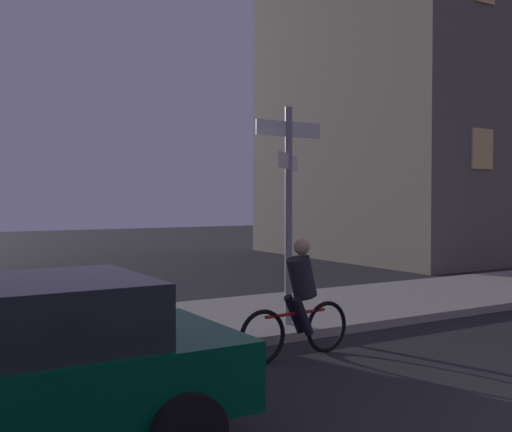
# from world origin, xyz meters

# --- Properties ---
(sidewalk_kerb) EXTENTS (40.00, 3.39, 0.14)m
(sidewalk_kerb) POSITION_xyz_m (0.00, 6.82, 0.07)
(sidewalk_kerb) COLOR gray
(sidewalk_kerb) RESTS_ON ground_plane
(signpost) EXTENTS (1.21, 1.02, 3.46)m
(signpost) POSITION_xyz_m (-0.38, 5.70, 2.18)
(signpost) COLOR gray
(signpost) RESTS_ON sidewalk_kerb
(cyclist) EXTENTS (1.82, 0.35, 1.61)m
(cyclist) POSITION_xyz_m (-1.12, 4.36, 0.75)
(cyclist) COLOR black
(cyclist) RESTS_ON ground_plane
(building_right_block) EXTENTS (12.57, 9.87, 12.80)m
(building_right_block) POSITION_xyz_m (13.39, 14.56, 6.40)
(building_right_block) COLOR #6B6056
(building_right_block) RESTS_ON ground_plane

